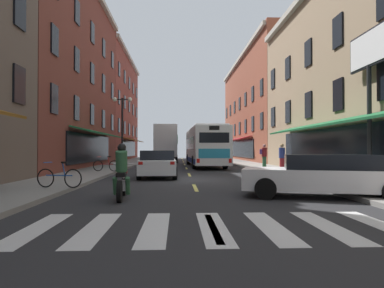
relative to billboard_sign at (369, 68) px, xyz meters
name	(u,v)px	position (x,y,z in m)	size (l,w,h in m)	color
ground_plane	(191,181)	(-7.05, 3.23, -4.82)	(34.80, 80.00, 0.10)	#28282B
lane_centre_dashes	(192,180)	(-7.05, 2.98, -4.77)	(0.14, 73.90, 0.01)	#DBCC4C
crosswalk_near	(213,227)	(-7.05, -6.77, -4.77)	(7.10, 2.80, 0.01)	silver
sidewalk_left	(69,179)	(-12.95, 3.23, -4.70)	(3.00, 80.00, 0.14)	gray
sidewalk_right	(310,178)	(-1.15, 3.23, -4.70)	(3.00, 80.00, 0.14)	gray
billboard_sign	(369,68)	(0.00, 0.00, 0.00)	(0.40, 2.71, 6.15)	black
transit_bus	(205,146)	(-5.41, 15.30, -3.05)	(2.90, 11.69, 3.29)	white
box_truck	(166,144)	(-8.98, 23.98, -2.69)	(2.54, 7.81, 4.02)	#B21E19
sedan_near	(170,155)	(-8.80, 32.55, -4.07)	(2.11, 4.83, 1.39)	silver
sedan_mid	(324,175)	(-3.23, -3.05, -4.09)	(5.10, 3.03, 1.32)	silver
sedan_far	(158,164)	(-8.76, 4.47, -4.05)	(2.05, 4.32, 1.42)	silver
motorcycle_rider	(122,175)	(-9.39, -3.09, -4.06)	(0.62, 2.07, 1.66)	black
bicycle_near	(59,177)	(-11.85, -1.28, -4.27)	(1.68, 0.55, 0.91)	black
bicycle_mid	(106,165)	(-12.10, 7.52, -4.27)	(1.68, 0.56, 0.91)	black
pedestrian_near	(264,155)	(-1.58, 10.43, -3.74)	(0.52, 0.37, 1.69)	#33663F
pedestrian_mid	(282,157)	(-1.49, 6.61, -3.77)	(0.36, 0.36, 1.68)	maroon
street_lamp_twin	(122,128)	(-11.79, 11.57, -1.77)	(1.42, 0.32, 5.16)	black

